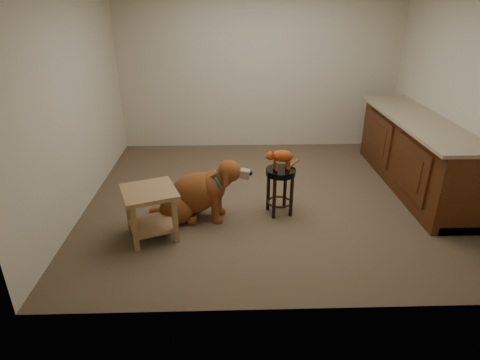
{
  "coord_description": "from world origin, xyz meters",
  "views": [
    {
      "loc": [
        -0.51,
        -4.54,
        2.35
      ],
      "look_at": [
        -0.38,
        -0.42,
        0.45
      ],
      "focal_mm": 30.0,
      "sensor_mm": 36.0,
      "label": 1
    }
  ],
  "objects_px": {
    "side_table": "(150,206)",
    "wood_stool": "(387,144)",
    "padded_stool": "(280,182)",
    "golden_retriever": "(196,194)",
    "tabby_kitten": "(280,157)"
  },
  "relations": [
    {
      "from": "padded_stool",
      "to": "side_table",
      "type": "relative_size",
      "value": 0.82
    },
    {
      "from": "tabby_kitten",
      "to": "padded_stool",
      "type": "bearing_deg",
      "value": -5.72
    },
    {
      "from": "wood_stool",
      "to": "golden_retriever",
      "type": "height_order",
      "value": "golden_retriever"
    },
    {
      "from": "side_table",
      "to": "golden_retriever",
      "type": "xyz_separation_m",
      "value": [
        0.44,
        0.4,
        -0.07
      ]
    },
    {
      "from": "side_table",
      "to": "tabby_kitten",
      "type": "xyz_separation_m",
      "value": [
        1.4,
        0.47,
        0.35
      ]
    },
    {
      "from": "padded_stool",
      "to": "wood_stool",
      "type": "relative_size",
      "value": 0.85
    },
    {
      "from": "wood_stool",
      "to": "side_table",
      "type": "xyz_separation_m",
      "value": [
        -3.18,
        -1.87,
        0.02
      ]
    },
    {
      "from": "side_table",
      "to": "wood_stool",
      "type": "bearing_deg",
      "value": 30.45
    },
    {
      "from": "golden_retriever",
      "to": "tabby_kitten",
      "type": "bearing_deg",
      "value": 11.63
    },
    {
      "from": "side_table",
      "to": "golden_retriever",
      "type": "relative_size",
      "value": 0.57
    },
    {
      "from": "golden_retriever",
      "to": "tabby_kitten",
      "type": "distance_m",
      "value": 1.05
    },
    {
      "from": "padded_stool",
      "to": "golden_retriever",
      "type": "relative_size",
      "value": 0.46
    },
    {
      "from": "wood_stool",
      "to": "golden_retriever",
      "type": "distance_m",
      "value": 3.11
    },
    {
      "from": "padded_stool",
      "to": "tabby_kitten",
      "type": "distance_m",
      "value": 0.31
    },
    {
      "from": "padded_stool",
      "to": "side_table",
      "type": "height_order",
      "value": "padded_stool"
    }
  ]
}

